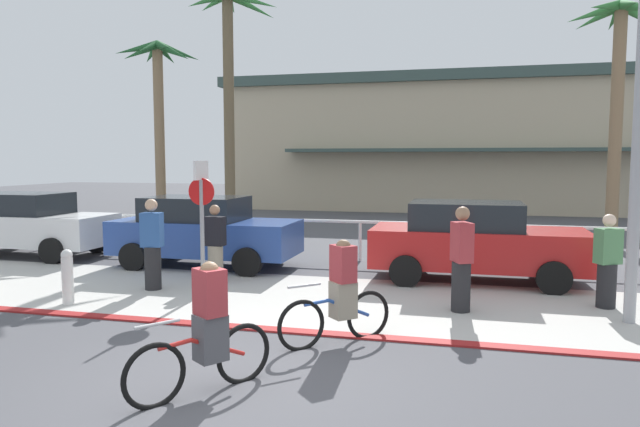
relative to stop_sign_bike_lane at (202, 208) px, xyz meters
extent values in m
plane|color=#4C4C51|center=(2.25, 5.90, -1.68)|extent=(80.00, 80.00, 0.00)
cube|color=beige|center=(2.25, 0.10, -1.67)|extent=(44.00, 4.00, 0.02)
cube|color=maroon|center=(2.25, -1.90, -1.66)|extent=(44.00, 0.24, 0.03)
cube|color=#BCAD8E|center=(4.50, 21.91, 1.43)|extent=(23.43, 8.00, 6.22)
cube|color=#384C47|center=(4.50, 21.91, 4.80)|extent=(24.03, 8.60, 0.50)
cube|color=#384C47|center=(4.50, 17.40, 1.32)|extent=(16.40, 1.20, 0.16)
cylinder|color=white|center=(2.25, 4.40, -0.68)|extent=(18.36, 0.08, 0.08)
cylinder|color=white|center=(-6.93, 4.40, -1.18)|extent=(0.08, 0.08, 1.00)
cylinder|color=white|center=(-4.63, 4.40, -1.18)|extent=(0.08, 0.08, 1.00)
cylinder|color=white|center=(-2.34, 4.40, -1.18)|extent=(0.08, 0.08, 1.00)
cylinder|color=white|center=(-0.04, 4.40, -1.18)|extent=(0.08, 0.08, 1.00)
cylinder|color=white|center=(2.25, 4.40, -1.18)|extent=(0.08, 0.08, 1.00)
cylinder|color=white|center=(4.55, 4.40, -1.18)|extent=(0.08, 0.08, 1.00)
cylinder|color=white|center=(6.84, 4.40, -1.18)|extent=(0.08, 0.08, 1.00)
cylinder|color=gray|center=(0.00, 0.00, -0.58)|extent=(0.08, 0.08, 2.20)
cube|color=white|center=(0.00, 0.00, 0.70)|extent=(0.04, 0.56, 0.36)
cylinder|color=red|center=(0.00, 0.00, 0.30)|extent=(0.52, 0.03, 0.52)
cylinder|color=white|center=(-1.99, -1.31, -1.25)|extent=(0.20, 0.20, 0.85)
sphere|color=white|center=(-1.99, -1.31, -0.78)|extent=(0.20, 0.20, 0.20)
cylinder|color=#846B4C|center=(-5.90, 8.91, 1.63)|extent=(0.36, 0.36, 6.62)
cone|color=#235B2D|center=(-5.29, 8.91, 4.67)|extent=(1.36, 0.32, 0.84)
cone|color=#235B2D|center=(-5.36, 9.46, 4.74)|extent=(1.37, 1.37, 0.71)
cone|color=#235B2D|center=(-5.90, 9.53, 4.71)|extent=(0.32, 1.35, 0.76)
cone|color=#235B2D|center=(-6.44, 9.45, 4.74)|extent=(1.36, 1.36, 0.72)
cone|color=#235B2D|center=(-6.58, 8.91, 4.72)|extent=(1.45, 0.32, 0.74)
cone|color=#235B2D|center=(-6.41, 8.40, 4.73)|extent=(1.31, 1.31, 0.74)
cone|color=#235B2D|center=(-5.90, 8.29, 4.72)|extent=(0.32, 1.35, 0.75)
cone|color=#235B2D|center=(-5.40, 8.41, 4.79)|extent=(1.28, 1.28, 0.63)
cylinder|color=brown|center=(-3.05, 8.54, 2.36)|extent=(0.36, 0.36, 8.08)
cone|color=#387F3D|center=(-2.18, 8.54, 6.13)|extent=(1.84, 0.32, 0.85)
cone|color=#387F3D|center=(-2.47, 9.27, 6.14)|extent=(1.46, 1.71, 0.84)
cone|color=#387F3D|center=(-3.20, 9.20, 6.25)|extent=(0.63, 1.44, 0.61)
cone|color=#387F3D|center=(-3.66, 8.84, 6.23)|extent=(1.42, 0.91, 0.65)
cone|color=#387F3D|center=(-3.64, 8.26, 6.16)|extent=(1.41, 0.90, 0.77)
cylinder|color=#846B4C|center=(9.00, 8.50, 1.80)|extent=(0.36, 0.36, 6.96)
cone|color=#387F3D|center=(9.59, 9.09, 5.07)|extent=(1.45, 1.45, 0.72)
cone|color=#387F3D|center=(9.00, 9.27, 5.09)|extent=(0.32, 1.62, 0.69)
cone|color=#387F3D|center=(8.49, 9.02, 5.07)|extent=(1.32, 1.32, 0.72)
cone|color=#387F3D|center=(8.29, 8.50, 5.08)|extent=(1.53, 0.32, 0.71)
cone|color=#387F3D|center=(8.51, 8.00, 5.15)|extent=(1.26, 1.26, 0.57)
cone|color=#387F3D|center=(9.00, 7.70, 5.11)|extent=(0.32, 1.66, 0.65)
cube|color=white|center=(-6.44, 2.96, -0.95)|extent=(4.40, 1.80, 0.80)
cube|color=#1E2328|center=(-6.69, 2.96, -0.27)|extent=(2.29, 1.58, 0.56)
cylinder|color=black|center=(-5.03, 3.86, -1.35)|extent=(0.66, 0.22, 0.66)
cylinder|color=black|center=(-5.03, 2.06, -1.35)|extent=(0.66, 0.22, 0.66)
cylinder|color=black|center=(-7.85, 3.86, -1.35)|extent=(0.66, 0.22, 0.66)
cube|color=#284793|center=(-1.20, 2.68, -0.95)|extent=(4.40, 1.80, 0.80)
cube|color=#1E2328|center=(-1.45, 2.68, -0.27)|extent=(2.29, 1.58, 0.56)
cylinder|color=black|center=(0.21, 3.58, -1.35)|extent=(0.66, 0.22, 0.66)
cylinder|color=black|center=(0.21, 1.78, -1.35)|extent=(0.66, 0.22, 0.66)
cylinder|color=black|center=(-2.61, 3.58, -1.35)|extent=(0.66, 0.22, 0.66)
cylinder|color=black|center=(-2.61, 1.78, -1.35)|extent=(0.66, 0.22, 0.66)
cube|color=red|center=(5.11, 2.51, -0.95)|extent=(4.40, 1.80, 0.80)
cube|color=#1E2328|center=(4.86, 2.51, -0.27)|extent=(2.29, 1.58, 0.56)
cylinder|color=black|center=(6.51, 3.41, -1.35)|extent=(0.66, 0.22, 0.66)
cylinder|color=black|center=(6.51, 1.61, -1.35)|extent=(0.66, 0.22, 0.66)
cylinder|color=black|center=(3.70, 3.41, -1.35)|extent=(0.66, 0.22, 0.66)
cylinder|color=black|center=(3.70, 1.61, -1.35)|extent=(0.66, 0.22, 0.66)
torus|color=black|center=(1.74, -4.79, -1.35)|extent=(0.47, 0.62, 0.72)
torus|color=black|center=(2.38, -3.89, -1.35)|extent=(0.47, 0.62, 0.72)
cylinder|color=red|center=(2.18, -4.17, -1.20)|extent=(0.44, 0.59, 0.35)
cylinder|color=red|center=(1.88, -4.59, -1.06)|extent=(0.26, 0.34, 0.07)
cylinder|color=red|center=(2.13, -4.24, -1.13)|extent=(0.05, 0.05, 0.44)
cylinder|color=silver|center=(1.77, -4.75, -0.80)|extent=(0.32, 0.43, 0.04)
cube|color=#4C4C51|center=(2.13, -4.24, -1.07)|extent=(0.41, 0.42, 0.52)
cube|color=#A33338|center=(2.13, -4.24, -0.55)|extent=(0.43, 0.41, 0.52)
sphere|color=brown|center=(2.13, -4.24, -0.32)|extent=(0.22, 0.22, 0.22)
torus|color=black|center=(2.71, -2.63, -1.35)|extent=(0.56, 0.54, 0.72)
torus|color=black|center=(3.51, -1.87, -1.35)|extent=(0.56, 0.54, 0.72)
cylinder|color=#2851A8|center=(3.27, -2.10, -1.20)|extent=(0.53, 0.51, 0.35)
cylinder|color=#2851A8|center=(2.89, -2.46, -1.06)|extent=(0.31, 0.30, 0.07)
cylinder|color=#2851A8|center=(3.20, -2.17, -1.13)|extent=(0.05, 0.05, 0.44)
cylinder|color=silver|center=(2.75, -2.59, -0.80)|extent=(0.39, 0.37, 0.04)
cube|color=gray|center=(3.20, -2.17, -1.07)|extent=(0.42, 0.42, 0.52)
cube|color=#A33338|center=(3.20, -2.17, -0.55)|extent=(0.42, 0.43, 0.52)
sphere|color=brown|center=(3.20, -2.17, -0.32)|extent=(0.22, 0.22, 0.22)
cylinder|color=#232326|center=(4.80, -0.12, -1.24)|extent=(0.42, 0.42, 0.87)
cube|color=#A33338|center=(4.80, -0.12, -0.47)|extent=(0.40, 0.47, 0.67)
sphere|color=#9E7556|center=(4.80, -0.12, 0.01)|extent=(0.24, 0.24, 0.24)
cylinder|color=gray|center=(-0.22, 1.05, -1.28)|extent=(0.33, 0.33, 0.79)
cube|color=black|center=(-0.22, 1.05, -0.58)|extent=(0.41, 0.28, 0.61)
sphere|color=#9E7556|center=(-0.22, 1.05, -0.14)|extent=(0.22, 0.22, 0.22)
cylinder|color=#232326|center=(7.25, 0.75, -1.28)|extent=(0.43, 0.43, 0.79)
cube|color=#4C7F51|center=(7.25, 0.75, -0.58)|extent=(0.47, 0.42, 0.61)
sphere|color=beige|center=(7.25, 0.75, -0.13)|extent=(0.22, 0.22, 0.22)
cylinder|color=#232326|center=(-1.12, 0.10, -1.24)|extent=(0.36, 0.36, 0.87)
cube|color=#2D5699|center=(-1.12, 0.10, -0.47)|extent=(0.43, 0.32, 0.67)
sphere|color=#D6A884|center=(-1.12, 0.10, 0.02)|extent=(0.24, 0.24, 0.24)
camera|label=1|loc=(4.87, -10.07, 0.92)|focal=32.64mm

